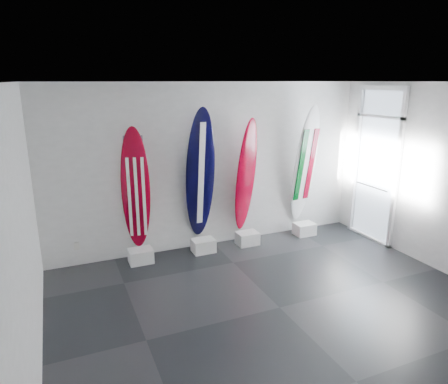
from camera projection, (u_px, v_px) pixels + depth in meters
name	position (u px, v px, depth m)	size (l,w,h in m)	color
floor	(280.00, 308.00, 5.55)	(6.00, 6.00, 0.00)	black
ceiling	(289.00, 82.00, 4.75)	(6.00, 6.00, 0.00)	white
wall_back	(212.00, 167.00, 7.37)	(6.00, 6.00, 0.00)	silver
wall_left	(24.00, 238.00, 4.02)	(5.00, 5.00, 0.00)	silver
display_block_usa	(141.00, 256.00, 6.90)	(0.40, 0.30, 0.24)	white
surfboard_usa	(136.00, 189.00, 6.68)	(0.47, 0.08, 2.09)	maroon
display_block_navy	(203.00, 246.00, 7.34)	(0.40, 0.30, 0.24)	white
surfboard_navy	(200.00, 175.00, 7.08)	(0.54, 0.08, 2.38)	black
display_block_swiss	(247.00, 238.00, 7.67)	(0.40, 0.30, 0.24)	white
surfboard_swiss	(246.00, 176.00, 7.44)	(0.49, 0.08, 2.17)	maroon
display_block_italy	(304.00, 229.00, 8.16)	(0.40, 0.30, 0.24)	white
surfboard_italy	(305.00, 165.00, 7.90)	(0.54, 0.08, 2.38)	white
wall_outlet	(77.00, 246.00, 6.73)	(0.09, 0.02, 0.13)	silver
glass_door	(376.00, 167.00, 7.67)	(0.12, 1.16, 2.85)	white
balcony	(421.00, 205.00, 8.42)	(2.80, 2.20, 1.20)	slate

